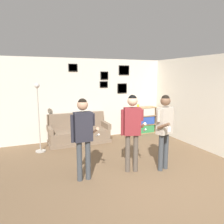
% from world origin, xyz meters
% --- Properties ---
extents(ground_plane, '(20.00, 20.00, 0.00)m').
position_xyz_m(ground_plane, '(0.00, 0.00, 0.00)').
color(ground_plane, brown).
extents(wall_back, '(7.41, 0.08, 2.70)m').
position_xyz_m(wall_back, '(0.01, 4.31, 1.36)').
color(wall_back, silver).
rests_on(wall_back, ground_plane).
extents(wall_right, '(0.06, 6.68, 2.70)m').
position_xyz_m(wall_right, '(2.54, 2.14, 1.35)').
color(wall_right, silver).
rests_on(wall_right, ground_plane).
extents(couch, '(1.93, 0.80, 0.92)m').
position_xyz_m(couch, '(-0.68, 3.90, 0.30)').
color(couch, '#7A6651').
rests_on(couch, ground_plane).
extents(bookshelf, '(1.13, 0.30, 0.98)m').
position_xyz_m(bookshelf, '(1.77, 4.09, 0.49)').
color(bookshelf, '#A87F51').
rests_on(bookshelf, ground_plane).
extents(floor_lamp, '(0.28, 0.28, 1.95)m').
position_xyz_m(floor_lamp, '(-1.91, 3.45, 1.02)').
color(floor_lamp, '#ADA89E').
rests_on(floor_lamp, ground_plane).
extents(person_player_foreground_left, '(0.50, 0.46, 1.70)m').
position_xyz_m(person_player_foreground_left, '(-1.22, 1.32, 1.05)').
color(person_player_foreground_left, '#3D4247').
rests_on(person_player_foreground_left, ground_plane).
extents(person_player_foreground_center, '(0.48, 0.56, 1.74)m').
position_xyz_m(person_player_foreground_center, '(-0.12, 1.30, 1.08)').
color(person_player_foreground_center, brown).
rests_on(person_player_foreground_center, ground_plane).
extents(person_watcher_holding_cup, '(0.48, 0.51, 1.73)m').
position_xyz_m(person_watcher_holding_cup, '(0.60, 1.11, 1.07)').
color(person_watcher_holding_cup, '#3D4247').
rests_on(person_watcher_holding_cup, ground_plane).
extents(drinking_cup, '(0.08, 0.08, 0.12)m').
position_xyz_m(drinking_cup, '(1.60, 4.09, 1.04)').
color(drinking_cup, yellow).
rests_on(drinking_cup, bookshelf).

